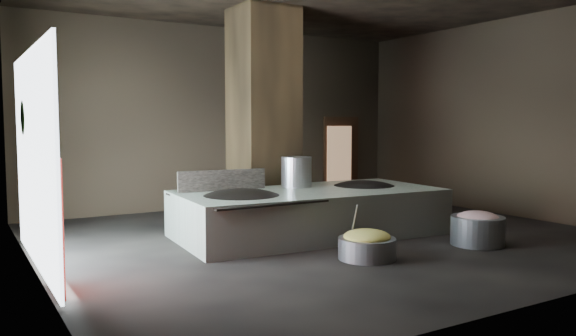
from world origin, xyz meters
TOP-DOWN VIEW (x-y plane):
  - floor at (0.00, 0.00)m, footprint 10.00×9.00m
  - back_wall at (0.00, 4.55)m, footprint 10.00×0.10m
  - front_wall at (0.00, -4.55)m, footprint 10.00×0.10m
  - left_wall at (-5.05, 0.00)m, footprint 0.10×9.00m
  - right_wall at (5.05, 0.00)m, footprint 0.10×9.00m
  - pillar at (-0.30, 1.90)m, footprint 1.20×1.20m
  - hearth_platform at (-0.19, 0.29)m, footprint 5.07×2.67m
  - platform_cap at (-0.19, 0.29)m, footprint 4.82×2.31m
  - wok_left at (-1.64, 0.24)m, footprint 1.55×1.55m
  - wok_left_rim at (-1.64, 0.24)m, footprint 1.59×1.59m
  - wok_right at (1.16, 0.34)m, footprint 1.45×1.45m
  - wok_right_rim at (1.16, 0.34)m, footprint 1.48×1.48m
  - stock_pot at (-0.14, 0.84)m, footprint 0.60×0.60m
  - splash_guard at (-1.64, 1.04)m, footprint 1.71×0.17m
  - cook at (0.56, 2.45)m, footprint 0.75×0.70m
  - veg_basin at (-0.46, -1.75)m, footprint 0.98×0.98m
  - veg_fill at (-0.46, -1.75)m, footprint 0.74×0.74m
  - ladle at (-0.61, -1.60)m, footprint 0.14×0.35m
  - meat_basin at (1.84, -1.95)m, footprint 1.12×1.12m
  - meat_fill at (1.84, -1.95)m, footprint 0.76×0.76m
  - doorway_near at (1.20, 4.45)m, footprint 1.18×0.08m
  - doorway_near_glow at (1.28, 4.57)m, footprint 0.76×0.04m
  - doorway_far at (3.60, 4.45)m, footprint 1.18×0.08m
  - doorway_far_glow at (3.48, 4.36)m, footprint 0.83×0.04m
  - left_opening at (-4.95, 0.20)m, footprint 0.04×4.20m
  - pavilion_sliver at (-4.88, -1.10)m, footprint 0.05×0.90m
  - tree_silhouette at (-4.85, 1.30)m, footprint 0.28×1.10m

SIDE VIEW (x-z plane):
  - floor at x=0.00m, z-range -0.10..0.00m
  - veg_basin at x=-0.46m, z-range 0.00..0.33m
  - meat_basin at x=1.84m, z-range 0.00..0.50m
  - veg_fill at x=-0.46m, z-range 0.24..0.46m
  - hearth_platform at x=-0.19m, z-range 0.00..0.86m
  - meat_fill at x=1.84m, z-range 0.31..0.59m
  - ladle at x=-0.61m, z-range 0.23..0.87m
  - wok_left at x=-1.64m, z-range 0.54..0.96m
  - wok_right at x=1.16m, z-range 0.55..0.95m
  - platform_cap at x=-0.19m, z-range 0.80..0.83m
  - wok_left_rim at x=-1.64m, z-range 0.79..0.85m
  - wok_right_rim at x=1.16m, z-range 0.79..0.85m
  - pavilion_sliver at x=-4.88m, z-range 0.00..1.70m
  - cook at x=0.56m, z-range 0.00..1.73m
  - splash_guard at x=-1.64m, z-range 0.82..1.24m
  - doorway_far_glow at x=3.48m, z-range 0.07..2.03m
  - doorway_near_glow at x=1.28m, z-range 0.16..1.94m
  - doorway_near at x=1.20m, z-range -0.09..2.29m
  - doorway_far at x=3.60m, z-range -0.09..2.29m
  - stock_pot at x=-0.14m, z-range 0.81..1.45m
  - left_opening at x=-4.95m, z-range 0.05..3.15m
  - tree_silhouette at x=-4.85m, z-range 1.65..2.75m
  - back_wall at x=0.00m, z-range 0.00..4.50m
  - front_wall at x=0.00m, z-range 0.00..4.50m
  - left_wall at x=-5.05m, z-range 0.00..4.50m
  - right_wall at x=5.05m, z-range 0.00..4.50m
  - pillar at x=-0.30m, z-range 0.00..4.50m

